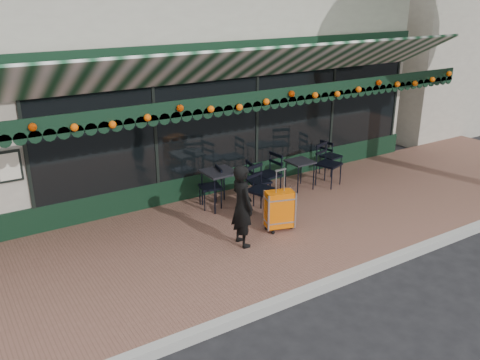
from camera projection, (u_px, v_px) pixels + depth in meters
ground at (324, 286)px, 7.87m from camera, size 80.00×80.00×0.00m
sidewalk at (253, 233)px, 9.43m from camera, size 18.00×4.00×0.15m
curb at (328, 284)px, 7.78m from camera, size 18.00×0.16×0.15m
restaurant_building at (130, 73)px, 13.28m from camera, size 12.00×9.60×4.50m
neighbor_building_right at (444, 42)px, 19.88m from camera, size 12.00×8.00×4.80m
woman at (242, 206)px, 8.61m from camera, size 0.37×0.54×1.45m
suitcase at (279, 210)px, 9.27m from camera, size 0.57×0.42×1.17m
cafe_table_a at (300, 164)px, 11.15m from camera, size 0.53×0.53×0.65m
cafe_table_b at (219, 175)px, 10.15m from camera, size 0.63×0.63×0.77m
chair_a_left at (268, 175)px, 10.80m from camera, size 0.49×0.49×0.93m
chair_a_right at (331, 157)px, 12.13m from camera, size 0.49×0.49×0.86m
chair_a_front at (329, 165)px, 11.39m from camera, size 0.62×0.62×0.98m
chair_b_left at (210, 187)px, 10.25m from camera, size 0.51×0.51×0.85m
chair_b_right at (259, 181)px, 10.49m from camera, size 0.53×0.53×0.91m
chair_b_front at (262, 191)px, 9.86m from camera, size 0.61×0.61×1.01m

